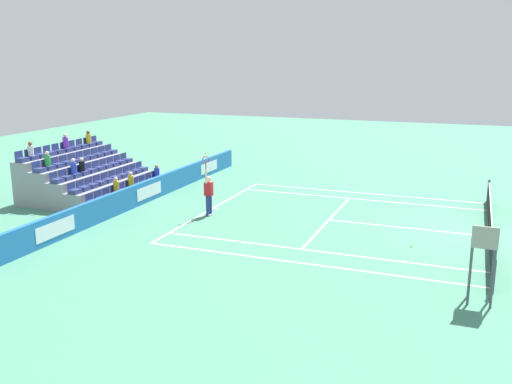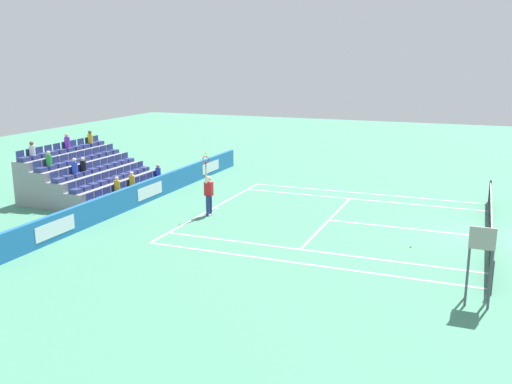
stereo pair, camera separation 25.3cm
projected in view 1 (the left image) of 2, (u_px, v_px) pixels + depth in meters
The scene contains 15 objects.
ground_plane at pixel (489, 236), 22.13m from camera, with size 80.00×80.00×0.00m, color #47896B.
line_baseline at pixel (213, 208), 26.29m from camera, with size 10.97×0.10×0.01m, color white.
line_service at pixel (329, 220), 24.37m from camera, with size 8.23×0.10×0.01m, color white.
line_centre_service at pixel (405, 228), 23.25m from camera, with size 0.10×6.40×0.01m, color white.
line_singles_sideline_left at pixel (314, 251), 20.48m from camera, with size 0.10×11.89×0.01m, color white.
line_singles_sideline_right at pixel (358, 199), 27.95m from camera, with size 0.10×11.89×0.01m, color white.
line_doubles_sideline_left at pixel (303, 263), 19.23m from camera, with size 0.10×11.89×0.01m, color white.
line_doubles_sideline_right at pixel (363, 193), 29.19m from camera, with size 0.10×11.89×0.01m, color white.
line_centre_mark at pixel (215, 208), 26.26m from camera, with size 0.10×0.20×0.01m, color white.
sponsor_barrier at pixel (147, 191), 27.40m from camera, with size 19.94×0.22×1.04m.
tennis_net at pixel (490, 224), 22.02m from camera, with size 11.97×0.10×1.07m.
tennis_player at pixel (209, 194), 24.86m from camera, with size 0.53×0.37×2.85m.
umpire_chair at pixel (483, 252), 15.77m from camera, with size 0.70×0.70×2.34m.
stadium_stand at pixel (86, 179), 28.58m from camera, with size 6.20×4.75×3.05m.
loose_tennis_ball at pixel (411, 246), 20.89m from camera, with size 0.07×0.07×0.07m, color #D1E533.
Camera 1 is at (22.99, -0.90, 6.80)m, focal length 39.79 mm.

